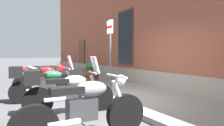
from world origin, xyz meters
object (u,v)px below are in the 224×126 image
Objects in this scene: motorcycle_green_touring at (44,83)px; motorcycle_silver_touring at (65,90)px; parking_sign at (110,45)px; motorcycle_red_sport at (46,76)px; barrel_planter at (91,74)px; motorcycle_grey_naked at (86,110)px.

motorcycle_green_touring is 1.47m from motorcycle_silver_touring.
motorcycle_red_sport is at bearing -126.56° from parking_sign.
motorcycle_red_sport is 2.15m from barrel_planter.
motorcycle_green_touring is 0.97× the size of motorcycle_grey_naked.
parking_sign reaches higher than motorcycle_red_sport.
parking_sign is 2.41m from barrel_planter.
motorcycle_green_touring is 2.29× the size of barrel_planter.
motorcycle_red_sport is at bearing 175.94° from motorcycle_grey_naked.
motorcycle_silver_touring is 1.61m from motorcycle_grey_naked.
parking_sign is at bearing 92.79° from motorcycle_green_touring.
motorcycle_grey_naked is (3.05, 0.03, -0.05)m from motorcycle_green_touring.
parking_sign is at bearing -5.05° from barrel_planter.
motorcycle_red_sport is 0.94× the size of motorcycle_grey_naked.
motorcycle_red_sport is at bearing -69.84° from barrel_planter.
motorcycle_silver_touring is at bearing -30.83° from barrel_planter.
parking_sign is (-1.56, 2.00, 1.12)m from motorcycle_silver_touring.
motorcycle_red_sport is 1.51m from motorcycle_green_touring.
motorcycle_silver_touring is 4.27m from barrel_planter.
motorcycle_silver_touring is 0.86× the size of parking_sign.
motorcycle_green_touring is at bearing -172.96° from motorcycle_silver_touring.
parking_sign is 2.62× the size of barrel_planter.
motorcycle_green_touring is 0.87× the size of parking_sign.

